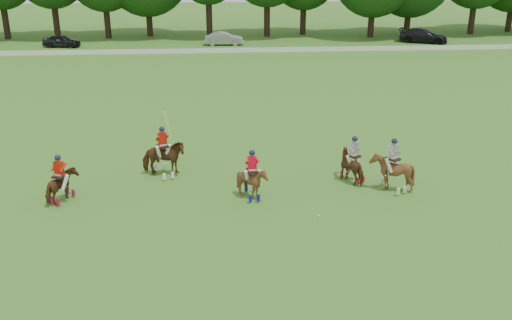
{
  "coord_description": "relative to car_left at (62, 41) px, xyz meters",
  "views": [
    {
      "loc": [
        0.33,
        -18.83,
        10.21
      ],
      "look_at": [
        2.05,
        4.2,
        1.4
      ],
      "focal_mm": 40.0,
      "sensor_mm": 36.0,
      "label": 1
    }
  ],
  "objects": [
    {
      "name": "polo_red_a",
      "position": [
        9.28,
        -38.91,
        0.08
      ],
      "size": [
        1.34,
        1.75,
        2.08
      ],
      "color": "#492613",
      "rests_on": "ground"
    },
    {
      "name": "car_mid",
      "position": [
        16.95,
        0.0,
        0.02
      ],
      "size": [
        4.12,
        1.46,
        1.35
      ],
      "primitive_type": "imported",
      "rotation": [
        0.0,
        0.0,
        1.56
      ],
      "color": "#98989D",
      "rests_on": "ground"
    },
    {
      "name": "polo_ball",
      "position": [
        19.79,
        -41.15,
        -0.61
      ],
      "size": [
        0.09,
        0.09,
        0.09
      ],
      "primitive_type": "sphere",
      "color": "white",
      "rests_on": "ground"
    },
    {
      "name": "car_right",
      "position": [
        38.69,
        0.0,
        0.09
      ],
      "size": [
        5.56,
        4.03,
        1.49
      ],
      "primitive_type": "imported",
      "rotation": [
        0.0,
        0.0,
        1.15
      ],
      "color": "black",
      "rests_on": "ground"
    },
    {
      "name": "car_left",
      "position": [
        0.0,
        0.0,
        0.0
      ],
      "size": [
        4.04,
        2.18,
        1.31
      ],
      "primitive_type": "imported",
      "rotation": [
        0.0,
        0.0,
        1.4
      ],
      "color": "black",
      "rests_on": "ground"
    },
    {
      "name": "boundary_rail",
      "position": [
        15.45,
        -4.5,
        -0.43
      ],
      "size": [
        120.0,
        0.1,
        0.44
      ],
      "primitive_type": "cube",
      "color": "white",
      "rests_on": "ground"
    },
    {
      "name": "polo_stripe_b",
      "position": [
        23.41,
        -38.81,
        0.23
      ],
      "size": [
        1.99,
        2.05,
        2.41
      ],
      "color": "#492613",
      "rests_on": "ground"
    },
    {
      "name": "ground",
      "position": [
        15.45,
        -42.5,
        -0.65
      ],
      "size": [
        180.0,
        180.0,
        0.0
      ],
      "primitive_type": "plane",
      "color": "#376D1F",
      "rests_on": "ground"
    },
    {
      "name": "polo_red_b",
      "position": [
        13.34,
        -36.37,
        0.22
      ],
      "size": [
        2.11,
        1.97,
        2.94
      ],
      "color": "#492613",
      "rests_on": "ground"
    },
    {
      "name": "polo_red_c",
      "position": [
        17.28,
        -39.14,
        0.11
      ],
      "size": [
        1.3,
        1.42,
        2.16
      ],
      "color": "#492613",
      "rests_on": "ground"
    },
    {
      "name": "polo_stripe_a",
      "position": [
        21.98,
        -37.65,
        0.11
      ],
      "size": [
        1.52,
        1.85,
        2.16
      ],
      "color": "#492613",
      "rests_on": "ground"
    }
  ]
}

